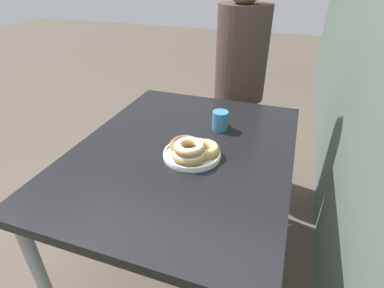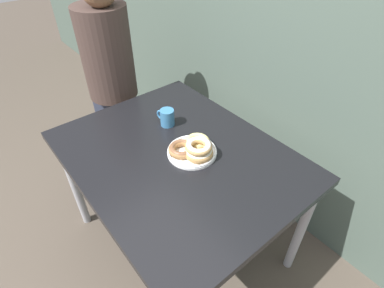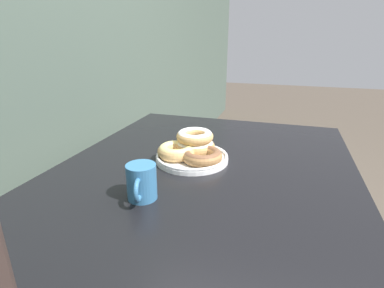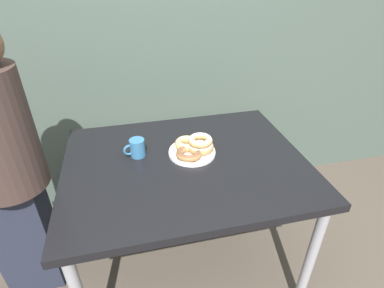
{
  "view_description": "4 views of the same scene",
  "coord_description": "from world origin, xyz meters",
  "px_view_note": "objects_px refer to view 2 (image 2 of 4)",
  "views": [
    {
      "loc": [
        1.05,
        0.8,
        1.46
      ],
      "look_at": [
        0.05,
        0.45,
        0.82
      ],
      "focal_mm": 28.0,
      "sensor_mm": 36.0,
      "label": 1
    },
    {
      "loc": [
        0.91,
        -0.26,
        1.74
      ],
      "look_at": [
        0.05,
        0.45,
        0.82
      ],
      "focal_mm": 28.0,
      "sensor_mm": 36.0,
      "label": 2
    },
    {
      "loc": [
        -0.85,
        0.17,
        1.16
      ],
      "look_at": [
        0.05,
        0.45,
        0.82
      ],
      "focal_mm": 28.0,
      "sensor_mm": 36.0,
      "label": 3
    },
    {
      "loc": [
        -0.25,
        -0.82,
        1.63
      ],
      "look_at": [
        0.05,
        0.45,
        0.82
      ],
      "focal_mm": 28.0,
      "sensor_mm": 36.0,
      "label": 4
    }
  ],
  "objects_px": {
    "donut_plate": "(194,148)",
    "person_figure": "(112,83)",
    "coffee_mug": "(167,117)",
    "dining_table": "(178,164)"
  },
  "relations": [
    {
      "from": "coffee_mug",
      "to": "person_figure",
      "type": "relative_size",
      "value": 0.08
    },
    {
      "from": "donut_plate",
      "to": "person_figure",
      "type": "xyz_separation_m",
      "value": [
        -0.9,
        0.02,
        -0.02
      ]
    },
    {
      "from": "dining_table",
      "to": "person_figure",
      "type": "height_order",
      "value": "person_figure"
    },
    {
      "from": "donut_plate",
      "to": "coffee_mug",
      "type": "distance_m",
      "value": 0.29
    },
    {
      "from": "coffee_mug",
      "to": "person_figure",
      "type": "distance_m",
      "value": 0.61
    },
    {
      "from": "dining_table",
      "to": "donut_plate",
      "type": "bearing_deg",
      "value": 46.99
    },
    {
      "from": "donut_plate",
      "to": "dining_table",
      "type": "bearing_deg",
      "value": -133.01
    },
    {
      "from": "dining_table",
      "to": "person_figure",
      "type": "distance_m",
      "value": 0.85
    },
    {
      "from": "donut_plate",
      "to": "person_figure",
      "type": "height_order",
      "value": "person_figure"
    },
    {
      "from": "person_figure",
      "to": "donut_plate",
      "type": "bearing_deg",
      "value": -1.39
    }
  ]
}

